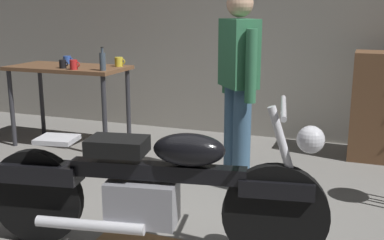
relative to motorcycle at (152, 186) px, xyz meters
name	(u,v)px	position (x,y,z in m)	size (l,w,h in m)	color
ground_plane	(153,231)	(-0.12, 0.26, -0.45)	(12.00, 12.00, 0.00)	gray
back_wall	(252,5)	(-0.12, 3.06, 1.10)	(8.00, 0.12, 3.10)	gray
workbench	(69,76)	(-1.89, 1.89, 0.34)	(1.30, 0.64, 0.90)	brown
motorcycle	(152,186)	(0.00, 0.00, 0.00)	(2.17, 0.73, 1.00)	black
person_standing	(238,81)	(0.19, 1.32, 0.48)	(0.41, 0.47, 1.67)	#3F6280
mug_blue_enamel	(67,60)	(-2.03, 2.08, 0.49)	(0.12, 0.09, 0.09)	#2D51AD
mug_red_diner	(74,65)	(-1.66, 1.67, 0.50)	(0.11, 0.08, 0.10)	red
mug_black_matte	(63,64)	(-1.83, 1.71, 0.50)	(0.10, 0.07, 0.09)	black
mug_yellow_tall	(119,62)	(-1.35, 2.06, 0.50)	(0.12, 0.09, 0.10)	yellow
bottle	(103,61)	(-1.33, 1.70, 0.55)	(0.06, 0.06, 0.24)	#3F4C59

